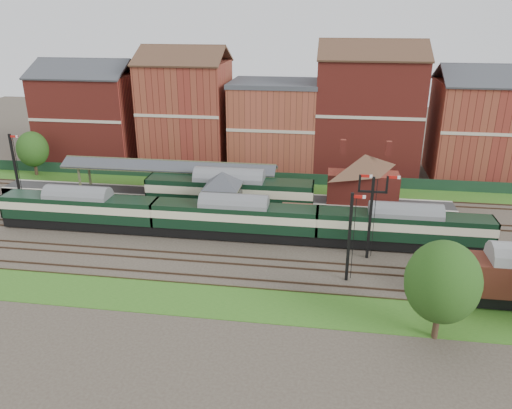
# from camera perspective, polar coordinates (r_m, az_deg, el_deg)

# --- Properties ---
(ground) EXTENTS (160.00, 160.00, 0.00)m
(ground) POSITION_cam_1_polar(r_m,az_deg,el_deg) (51.10, -1.19, -3.90)
(ground) COLOR #473D33
(ground) RESTS_ON ground
(grass_back) EXTENTS (90.00, 4.50, 0.06)m
(grass_back) POSITION_cam_1_polar(r_m,az_deg,el_deg) (65.76, 1.13, 2.00)
(grass_back) COLOR #2D6619
(grass_back) RESTS_ON ground
(grass_front) EXTENTS (90.00, 5.00, 0.06)m
(grass_front) POSITION_cam_1_polar(r_m,az_deg,el_deg) (40.74, -4.04, -10.97)
(grass_front) COLOR #2D6619
(grass_front) RESTS_ON ground
(fence) EXTENTS (90.00, 0.12, 1.50)m
(fence) POSITION_cam_1_polar(r_m,az_deg,el_deg) (67.41, 1.36, 3.13)
(fence) COLOR #193823
(fence) RESTS_ON ground
(platform) EXTENTS (55.00, 3.40, 1.00)m
(platform) POSITION_cam_1_polar(r_m,az_deg,el_deg) (60.64, -4.32, 0.72)
(platform) COLOR #2D2D2D
(platform) RESTS_ON ground
(signal_box) EXTENTS (5.40, 5.40, 6.00)m
(signal_box) POSITION_cam_1_polar(r_m,az_deg,el_deg) (53.34, -3.81, 0.89)
(signal_box) COLOR #5E7251
(signal_box) RESTS_ON ground
(brick_hut) EXTENTS (3.20, 2.64, 2.94)m
(brick_hut) POSITION_cam_1_polar(r_m,az_deg,el_deg) (53.05, 4.73, -1.58)
(brick_hut) COLOR maroon
(brick_hut) RESTS_ON ground
(station_building) EXTENTS (8.10, 8.10, 5.90)m
(station_building) POSITION_cam_1_polar(r_m,az_deg,el_deg) (58.26, 12.15, 3.02)
(station_building) COLOR maroon
(station_building) RESTS_ON platform
(canopy) EXTENTS (26.00, 3.89, 4.08)m
(canopy) POSITION_cam_1_polar(r_m,az_deg,el_deg) (60.91, -9.96, 4.60)
(canopy) COLOR #4E5535
(canopy) RESTS_ON platform
(semaphore_bracket) EXTENTS (3.60, 0.25, 8.18)m
(semaphore_bracket) POSITION_cam_1_polar(r_m,az_deg,el_deg) (46.54, 13.02, -0.86)
(semaphore_bracket) COLOR black
(semaphore_bracket) RESTS_ON ground
(semaphore_platform_end) EXTENTS (1.23, 0.25, 8.00)m
(semaphore_platform_end) POSITION_cam_1_polar(r_m,az_deg,el_deg) (67.90, -25.85, 4.11)
(semaphore_platform_end) COLOR black
(semaphore_platform_end) RESTS_ON ground
(semaphore_siding) EXTENTS (1.23, 0.25, 8.00)m
(semaphore_siding) POSITION_cam_1_polar(r_m,az_deg,el_deg) (42.45, 10.65, -3.57)
(semaphore_siding) COLOR black
(semaphore_siding) RESTS_ON ground
(town_backdrop) EXTENTS (69.00, 10.00, 16.00)m
(town_backdrop) POSITION_cam_1_polar(r_m,az_deg,el_deg) (72.54, 1.96, 9.55)
(town_backdrop) COLOR maroon
(town_backdrop) RESTS_ON ground
(dmu_train) EXTENTS (49.88, 2.63, 3.83)m
(dmu_train) POSITION_cam_1_polar(r_m,az_deg,el_deg) (50.38, -2.50, -1.49)
(dmu_train) COLOR black
(dmu_train) RESTS_ON ground
(platform_railcar) EXTENTS (18.94, 2.98, 4.36)m
(platform_railcar) POSITION_cam_1_polar(r_m,az_deg,el_deg) (56.54, -3.04, 1.41)
(platform_railcar) COLOR black
(platform_railcar) RESTS_ON ground
(goods_van_a) EXTENTS (6.72, 2.91, 4.08)m
(goods_van_a) POSITION_cam_1_polar(r_m,az_deg,el_deg) (43.68, 26.20, -7.52)
(goods_van_a) COLOR black
(goods_van_a) RESTS_ON ground
(tree_far) EXTENTS (5.11, 5.11, 7.45)m
(tree_far) POSITION_cam_1_polar(r_m,az_deg,el_deg) (36.58, 20.54, -8.31)
(tree_far) COLOR #382619
(tree_far) RESTS_ON ground
(tree_back) EXTENTS (4.28, 4.28, 6.25)m
(tree_back) POSITION_cam_1_polar(r_m,az_deg,el_deg) (76.29, -24.17, 5.79)
(tree_back) COLOR #382619
(tree_back) RESTS_ON ground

